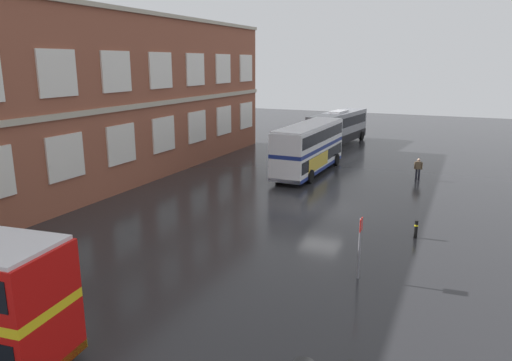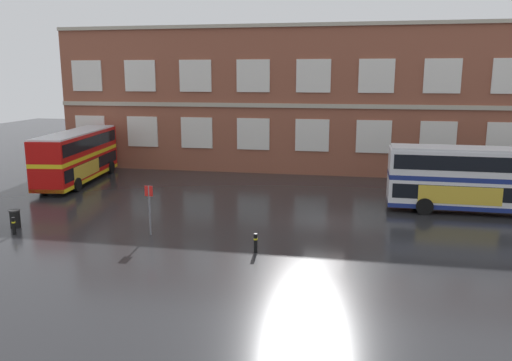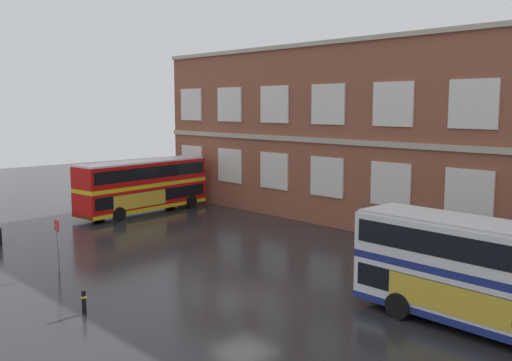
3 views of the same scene
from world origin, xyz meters
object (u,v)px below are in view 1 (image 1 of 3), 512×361
(waiting_passenger, at_px, (418,168))
(bus_stand_flag, at_px, (360,243))
(touring_coach, at_px, (338,128))
(safety_bollard_east, at_px, (416,229))
(double_decker_middle, at_px, (309,147))

(waiting_passenger, xyz_separation_m, bus_stand_flag, (-19.55, 0.40, 0.70))
(waiting_passenger, distance_m, bus_stand_flag, 19.56)
(touring_coach, xyz_separation_m, waiting_passenger, (-13.42, -9.95, -0.98))
(waiting_passenger, bearing_deg, touring_coach, 36.57)
(bus_stand_flag, relative_size, safety_bollard_east, 2.84)
(double_decker_middle, bearing_deg, safety_bollard_east, -141.14)
(double_decker_middle, distance_m, touring_coach, 14.65)
(waiting_passenger, relative_size, safety_bollard_east, 1.79)
(waiting_passenger, bearing_deg, safety_bollard_east, -174.46)
(touring_coach, distance_m, waiting_passenger, 16.73)
(bus_stand_flag, height_order, safety_bollard_east, bus_stand_flag)
(safety_bollard_east, bearing_deg, waiting_passenger, 5.54)
(double_decker_middle, distance_m, safety_bollard_east, 15.85)
(touring_coach, height_order, waiting_passenger, touring_coach)
(touring_coach, bearing_deg, waiting_passenger, -143.43)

